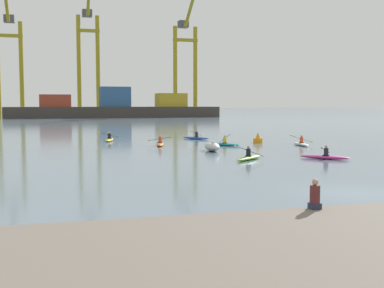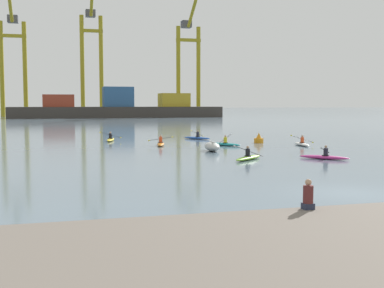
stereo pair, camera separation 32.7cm
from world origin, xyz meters
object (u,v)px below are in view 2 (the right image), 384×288
Objects in this scene: channel_buoy at (259,139)px; kayak_blue at (197,138)px; kayak_magenta at (324,157)px; kayak_yellow at (111,139)px; container_barge at (119,108)px; kayak_white at (302,144)px; kayak_orange at (161,144)px; gantry_crane_west at (13,53)px; kayak_lime at (248,157)px; gantry_crane_west_mid at (92,50)px; kayak_teal at (224,144)px; capsized_dinghy at (212,147)px; seated_onlooker at (308,196)px; gantry_crane_east_mid at (189,55)px.

kayak_blue reaches higher than channel_buoy.
kayak_magenta is 0.82× the size of kayak_yellow.
container_barge is 93.39m from kayak_white.
kayak_yellow is (-12.41, 20.10, -0.00)m from kayak_magenta.
kayak_white is at bearing -55.37° from kayak_blue.
container_barge is 90.02m from kayak_orange.
gantry_crane_west reaches higher than kayak_white.
kayak_white is (33.23, -106.53, -17.44)m from gantry_crane_west.
gantry_crane_west_mid is at bearing 91.43° from kayak_lime.
container_barge is at bearing 89.33° from kayak_teal.
kayak_lime is at bearing -133.55° from kayak_white.
kayak_teal is 1.06× the size of kayak_lime.
gantry_crane_west_mid is (21.57, 0.99, 1.64)m from gantry_crane_west.
kayak_blue is at bearing 124.63° from kayak_white.
kayak_white is at bearing 16.22° from capsized_dinghy.
gantry_crane_west reaches higher than seated_onlooker.
gantry_crane_west_mid reaches higher than kayak_yellow.
kayak_orange is 1.12× the size of kayak_blue.
kayak_orange is 1.19× the size of kayak_lime.
gantry_crane_west_mid is at bearing 89.05° from seated_onlooker.
capsized_dinghy is at bearing -119.87° from kayak_teal.
gantry_crane_east_mid reaches higher than container_barge.
gantry_crane_west is 39.91× the size of seated_onlooker.
kayak_blue is 37.75m from seated_onlooker.
kayak_white is 1.19× the size of kayak_lime.
gantry_crane_west_mid is 13.76× the size of kayak_magenta.
kayak_teal is 29.63m from seated_onlooker.
container_barge reaches higher than kayak_teal.
capsized_dinghy is 9.39m from channel_buoy.
container_barge is at bearing 91.13° from kayak_magenta.
gantry_crane_east_mid is at bearing 81.08° from kayak_white.
gantry_crane_west_mid reaches higher than channel_buoy.
kayak_lime is 18.57m from seated_onlooker.
channel_buoy is at bearing 64.57° from kayak_lime.
seated_onlooker is (-13.90, -27.03, 0.90)m from kayak_white.
gantry_crane_west is 106.66m from kayak_orange.
capsized_dinghy is 0.87× the size of kayak_blue.
kayak_white is at bearing 46.45° from kayak_lime.
container_barge reaches higher than seated_onlooker.
capsized_dinghy is at bearing -64.39° from kayak_orange.
kayak_lime is 20.47m from kayak_yellow.
kayak_orange is (-2.94, 6.13, -0.18)m from capsized_dinghy.
capsized_dinghy is at bearing -100.23° from kayak_blue.
gantry_crane_west is 108.54m from channel_buoy.
gantry_crane_west_mid is 11.33× the size of kayak_yellow.
container_barge is at bearing 82.90° from kayak_yellow.
capsized_dinghy is 14.32m from kayak_yellow.
capsized_dinghy is at bearing -103.62° from gantry_crane_east_mid.
kayak_white is at bearing 62.79° from seated_onlooker.
kayak_blue is at bearing -104.09° from gantry_crane_east_mid.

